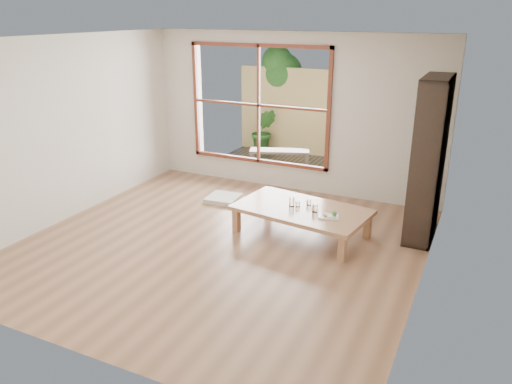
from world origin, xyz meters
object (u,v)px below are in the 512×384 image
at_px(food_tray, 330,216).
at_px(garden_bench, 280,153).
at_px(bookshelf, 429,160).
at_px(low_table, 302,211).

relative_size(food_tray, garden_bench, 0.25).
xyz_separation_m(bookshelf, food_tray, (-1.04, -0.82, -0.66)).
bearing_deg(garden_bench, food_tray, -76.25).
distance_m(low_table, bookshelf, 1.78).
bearing_deg(garden_bench, bookshelf, -54.11).
bearing_deg(food_tray, low_table, 144.71).
distance_m(low_table, garden_bench, 3.01).
bearing_deg(low_table, bookshelf, 32.94).
bearing_deg(garden_bench, low_table, -81.62).
relative_size(low_table, garden_bench, 1.61).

